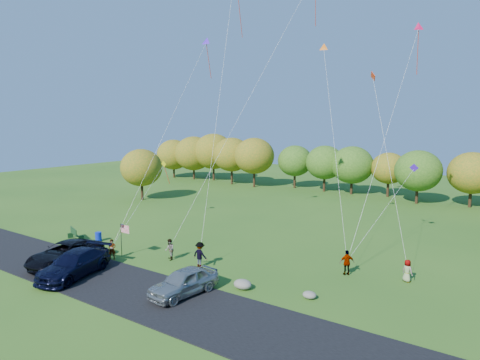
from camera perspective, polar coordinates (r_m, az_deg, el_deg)
The scene contains 17 objects.
ground at distance 32.36m, azimuth -9.96°, elevation -11.56°, with size 140.00×140.00×0.00m, color #2D5919.
asphalt_lane at distance 29.83m, azimuth -15.51°, elevation -13.40°, with size 44.00×6.00×0.06m, color black.
treeline at distance 61.41m, azimuth 14.75°, elevation 1.92°, with size 75.54×27.47×7.65m.
minivan_dark at distance 34.84m, azimuth -22.30°, elevation -9.07°, with size 2.80×6.07×1.69m, color black.
minivan_navy at distance 32.14m, azimuth -21.26°, elevation -10.41°, with size 2.41×5.92×1.72m, color black.
minivan_silver at distance 27.31m, azimuth -7.51°, elevation -13.31°, with size 1.92×4.78×1.63m, color #92999C.
flyer_a at distance 35.10m, azimuth -16.69°, elevation -8.85°, with size 0.58×0.38×1.60m, color #4C4C59.
flyer_b at distance 33.95m, azimuth -9.36°, elevation -9.14°, with size 0.81×0.63×1.66m, color #4C4C59.
flyer_c at distance 32.10m, azimuth -5.35°, elevation -9.86°, with size 1.22×0.70×1.88m, color #4C4C59.
flyer_d at distance 31.31m, azimuth 14.08°, elevation -10.64°, with size 1.04×0.43×1.78m, color #4C4C59.
flyer_e at distance 31.31m, azimuth 21.40°, elevation -11.21°, with size 0.74×0.48×1.52m, color #4C4C59.
park_bench at distance 41.85m, azimuth -21.20°, elevation -6.66°, with size 1.88×0.96×1.08m.
trash_barrel at distance 40.63m, azimuth -18.36°, elevation -7.19°, with size 0.55×0.55×0.83m, color #0B1FA9.
flag_assembly at distance 35.10m, azimuth -15.28°, elevation -6.73°, with size 0.99×0.64×2.67m.
boulder_near at distance 28.24m, azimuth 0.36°, elevation -13.74°, with size 1.24×0.97×0.62m, color gray.
boulder_far at distance 27.23m, azimuth 9.25°, elevation -14.89°, with size 0.86×0.72×0.45m, color gray.
kites_aloft at distance 40.80m, azimuth 6.44°, elevation 21.14°, with size 24.83×9.48×19.39m.
Camera 1 is at (21.59, -21.57, 10.75)m, focal length 32.00 mm.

